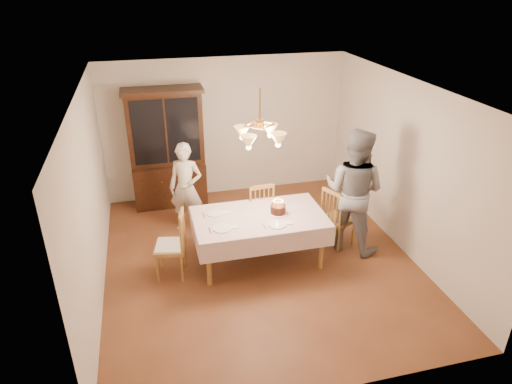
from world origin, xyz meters
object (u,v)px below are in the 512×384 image
object	(u,v)px
chair_far_side	(258,212)
birthday_cake	(278,210)
dining_table	(259,221)
elderly_woman	(186,188)
china_hutch	(167,151)

from	to	relation	value
chair_far_side	birthday_cake	world-z (taller)	chair_far_side
birthday_cake	dining_table	bearing A→B (deg)	-177.92
elderly_woman	birthday_cake	size ratio (longest dim) A/B	5.05
dining_table	china_hutch	size ratio (longest dim) A/B	0.88
chair_far_side	birthday_cake	size ratio (longest dim) A/B	3.33
china_hutch	birthday_cake	distance (m)	2.66
china_hutch	birthday_cake	xyz separation A→B (m)	(1.41, -2.24, -0.22)
chair_far_side	elderly_woman	size ratio (longest dim) A/B	0.66
dining_table	elderly_woman	distance (m)	1.53
dining_table	elderly_woman	xyz separation A→B (m)	(-0.92, 1.21, 0.07)
dining_table	chair_far_side	world-z (taller)	chair_far_side
dining_table	elderly_woman	size ratio (longest dim) A/B	1.26
china_hutch	dining_table	bearing A→B (deg)	-63.45
elderly_woman	birthday_cake	distance (m)	1.71
elderly_woman	birthday_cake	bearing A→B (deg)	-21.98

